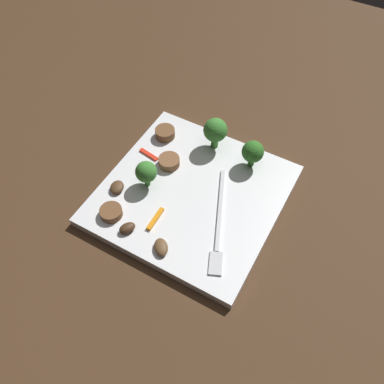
# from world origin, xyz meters

# --- Properties ---
(ground_plane) EXTENTS (1.40, 1.40, 0.00)m
(ground_plane) POSITION_xyz_m (0.00, 0.00, 0.00)
(ground_plane) COLOR #422B19
(plate) EXTENTS (0.26, 0.26, 0.02)m
(plate) POSITION_xyz_m (0.00, 0.00, 0.01)
(plate) COLOR white
(plate) RESTS_ON ground_plane
(fork) EXTENTS (0.17, 0.08, 0.00)m
(fork) POSITION_xyz_m (0.04, 0.06, 0.02)
(fork) COLOR silver
(fork) RESTS_ON plate
(broccoli_floret_0) EXTENTS (0.03, 0.03, 0.05)m
(broccoli_floret_0) POSITION_xyz_m (-0.09, 0.06, 0.05)
(broccoli_floret_0) COLOR #347525
(broccoli_floret_0) RESTS_ON plate
(broccoli_floret_1) EXTENTS (0.04, 0.04, 0.06)m
(broccoli_floret_1) POSITION_xyz_m (-0.10, -0.01, 0.05)
(broccoli_floret_1) COLOR #408630
(broccoli_floret_1) RESTS_ON plate
(broccoli_floret_2) EXTENTS (0.03, 0.03, 0.05)m
(broccoli_floret_2) POSITION_xyz_m (0.02, -0.07, 0.05)
(broccoli_floret_2) COLOR #408630
(broccoli_floret_2) RESTS_ON plate
(sausage_slice_0) EXTENTS (0.05, 0.05, 0.02)m
(sausage_slice_0) POSITION_xyz_m (-0.08, -0.10, 0.02)
(sausage_slice_0) COLOR brown
(sausage_slice_0) RESTS_ON plate
(sausage_slice_1) EXTENTS (0.05, 0.05, 0.01)m
(sausage_slice_1) POSITION_xyz_m (-0.03, -0.06, 0.02)
(sausage_slice_1) COLOR brown
(sausage_slice_1) RESTS_ON plate
(sausage_slice_2) EXTENTS (0.04, 0.04, 0.01)m
(sausage_slice_2) POSITION_xyz_m (0.09, -0.08, 0.02)
(sausage_slice_2) COLOR brown
(sausage_slice_2) RESTS_ON plate
(mushroom_0) EXTENTS (0.03, 0.03, 0.01)m
(mushroom_0) POSITION_xyz_m (0.11, 0.01, 0.02)
(mushroom_0) COLOR brown
(mushroom_0) RESTS_ON plate
(mushroom_1) EXTENTS (0.03, 0.03, 0.01)m
(mushroom_1) POSITION_xyz_m (0.05, -0.10, 0.02)
(mushroom_1) COLOR #4C331E
(mushroom_1) RESTS_ON plate
(mushroom_2) EXTENTS (0.03, 0.03, 0.01)m
(mushroom_2) POSITION_xyz_m (0.10, -0.05, 0.02)
(mushroom_2) COLOR #422B19
(mushroom_2) RESTS_ON plate
(pepper_strip_0) EXTENTS (0.04, 0.01, 0.00)m
(pepper_strip_0) POSITION_xyz_m (0.07, -0.02, 0.02)
(pepper_strip_0) COLOR orange
(pepper_strip_0) RESTS_ON plate
(pepper_strip_2) EXTENTS (0.01, 0.04, 0.00)m
(pepper_strip_2) POSITION_xyz_m (-0.03, -0.10, 0.02)
(pepper_strip_2) COLOR red
(pepper_strip_2) RESTS_ON plate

